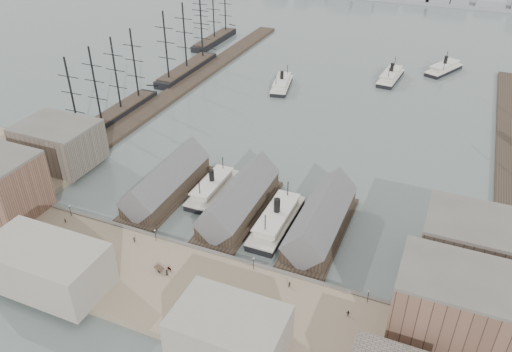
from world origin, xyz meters
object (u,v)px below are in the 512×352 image
at_px(ferry_docked_west, 212,187).
at_px(tram, 421,352).
at_px(horse_cart_left, 54,239).
at_px(horse_cart_center, 165,269).
at_px(horse_cart_right, 279,314).

bearing_deg(ferry_docked_west, tram, -30.58).
bearing_deg(horse_cart_left, horse_cart_center, -70.16).
bearing_deg(horse_cart_left, tram, -73.40).
xyz_separation_m(ferry_docked_west, horse_cart_right, (39.80, -43.39, 0.62)).
distance_m(tram, horse_cart_right, 32.21).
relative_size(tram, horse_cart_right, 2.47).
relative_size(ferry_docked_west, horse_cart_left, 5.34).
height_order(ferry_docked_west, horse_cart_right, ferry_docked_west).
distance_m(ferry_docked_west, horse_cart_center, 40.96).
xyz_separation_m(tram, horse_cart_right, (-32.17, -0.85, -1.31)).
relative_size(ferry_docked_west, horse_cart_right, 5.49).
relative_size(horse_cart_center, horse_cart_right, 1.04).
height_order(tram, horse_cart_center, tram).
bearing_deg(tram, horse_cart_left, -176.53).
xyz_separation_m(tram, horse_cart_left, (-100.24, 0.30, -1.28)).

